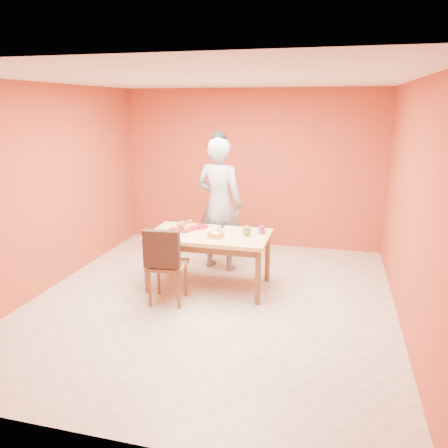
% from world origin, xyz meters
% --- Properties ---
extents(floor, '(5.00, 5.00, 0.00)m').
position_xyz_m(floor, '(0.00, 0.00, 0.00)').
color(floor, beige).
rests_on(floor, ground).
extents(ceiling, '(5.00, 5.00, 0.00)m').
position_xyz_m(ceiling, '(0.00, 0.00, 2.70)').
color(ceiling, white).
rests_on(ceiling, wall_back).
extents(wall_back, '(4.50, 0.00, 4.50)m').
position_xyz_m(wall_back, '(0.00, 2.50, 1.35)').
color(wall_back, '#B04828').
rests_on(wall_back, floor).
extents(wall_left, '(0.00, 5.00, 5.00)m').
position_xyz_m(wall_left, '(-2.25, 0.00, 1.35)').
color(wall_left, '#B04828').
rests_on(wall_left, floor).
extents(wall_right, '(0.00, 5.00, 5.00)m').
position_xyz_m(wall_right, '(2.25, 0.00, 1.35)').
color(wall_right, '#B04828').
rests_on(wall_right, floor).
extents(dining_table, '(1.60, 0.90, 0.76)m').
position_xyz_m(dining_table, '(-0.16, 0.43, 0.67)').
color(dining_table, '#F4C47F').
rests_on(dining_table, floor).
extents(dining_chair, '(0.50, 0.57, 1.00)m').
position_xyz_m(dining_chair, '(-0.53, -0.17, 0.52)').
color(dining_chair, brown).
rests_on(dining_chair, floor).
extents(pastry_pile, '(0.28, 0.28, 0.09)m').
position_xyz_m(pastry_pile, '(-0.54, 0.55, 0.82)').
color(pastry_pile, tan).
rests_on(pastry_pile, pastry_platter).
extents(person, '(0.80, 0.61, 1.98)m').
position_xyz_m(person, '(-0.21, 1.18, 0.99)').
color(person, gray).
rests_on(person, floor).
extents(pastry_platter, '(0.40, 0.40, 0.02)m').
position_xyz_m(pastry_platter, '(-0.54, 0.55, 0.77)').
color(pastry_platter, maroon).
rests_on(pastry_platter, dining_table).
extents(red_dinner_plate, '(0.28, 0.28, 0.02)m').
position_xyz_m(red_dinner_plate, '(-0.38, 0.69, 0.77)').
color(red_dinner_plate, maroon).
rests_on(red_dinner_plate, dining_table).
extents(white_cake_plate, '(0.30, 0.30, 0.01)m').
position_xyz_m(white_cake_plate, '(-0.02, 0.28, 0.77)').
color(white_cake_plate, white).
rests_on(white_cake_plate, dining_table).
extents(sponge_cake, '(0.24, 0.24, 0.05)m').
position_xyz_m(sponge_cake, '(-0.02, 0.28, 0.80)').
color(sponge_cake, '#D07336').
rests_on(sponge_cake, white_cake_plate).
extents(cake_server, '(0.08, 0.25, 0.01)m').
position_xyz_m(cake_server, '(-0.01, 0.46, 0.83)').
color(cake_server, silver).
rests_on(cake_server, sponge_cake).
extents(egg_ornament, '(0.13, 0.12, 0.14)m').
position_xyz_m(egg_ornament, '(0.35, 0.46, 0.83)').
color(egg_ornament, olive).
rests_on(egg_ornament, dining_table).
extents(magenta_glass, '(0.09, 0.09, 0.11)m').
position_xyz_m(magenta_glass, '(0.52, 0.58, 0.82)').
color(magenta_glass, '#B41B6F').
rests_on(magenta_glass, dining_table).
extents(checker_tin, '(0.11, 0.11, 0.03)m').
position_xyz_m(checker_tin, '(0.52, 0.69, 0.77)').
color(checker_tin, '#351F0E').
rests_on(checker_tin, dining_table).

